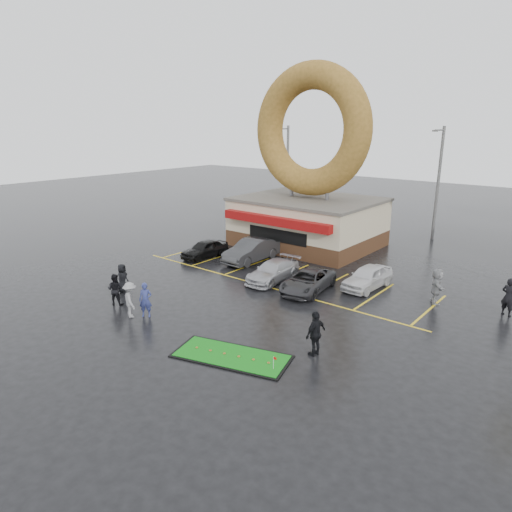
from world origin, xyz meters
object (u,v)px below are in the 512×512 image
Objects in this scene: car_black at (205,249)px; car_dgrey at (252,250)px; streetlight_left at (287,171)px; car_white at (368,277)px; streetlight_mid at (438,181)px; car_grey at (308,281)px; person_blue at (146,300)px; person_cameraman at (316,333)px; putting_green at (232,356)px; dumpster at (239,229)px; donut_shop at (309,188)px; car_silver at (273,271)px.

car_black is 3.46m from car_dgrey.
car_white is (15.06, -13.01, -4.12)m from streetlight_left.
streetlight_left is at bearing 143.06° from car_white.
car_grey is at bearing -94.62° from streetlight_mid.
person_cameraman reaches higher than person_blue.
putting_green is (11.15, -9.51, -0.59)m from car_black.
car_dgrey is (6.46, -13.14, -4.01)m from streetlight_left.
car_black is (3.30, -14.52, -4.16)m from streetlight_left.
car_grey is 13.53m from dumpster.
donut_shop is 19.15m from putting_green.
car_silver is at bearing -4.51° from car_black.
car_grey is at bearing 23.87° from person_blue.
person_blue is (1.97, -10.50, 0.09)m from car_dgrey.
donut_shop is 7.00× the size of person_cameraman.
person_blue is (5.13, -9.12, 0.24)m from car_black.
streetlight_left is 28.43m from putting_green.
donut_shop reaches higher than car_dgrey.
person_cameraman is at bearing -73.65° from car_white.
person_cameraman reaches higher than car_black.
car_grey is 8.64m from putting_green.
dumpster is at bearing 165.58° from car_white.
person_blue is (-1.64, -8.19, 0.26)m from car_silver.
streetlight_mid is at bearing 4.09° from streetlight_left.
streetlight_left is at bearing -135.04° from person_cameraman.
car_silver is at bearing -56.90° from streetlight_left.
car_black is 2.04× the size of dumpster.
person_blue reaches higher than putting_green.
donut_shop is 10.59m from streetlight_mid.
car_black is 11.86m from car_white.
car_white is at bearing -10.09° from dumpster.
car_silver is at bearing 168.88° from car_grey.
person_blue is (1.43, -16.69, -3.60)m from donut_shop.
dumpster reaches higher than car_black.
person_blue is 0.90× the size of person_cameraman.
car_dgrey is at bearing 144.73° from car_silver.
donut_shop reaches higher than person_cameraman.
person_cameraman is at bearing -25.69° from person_blue.
streetlight_left is 5.00× the size of dumpster.
car_dgrey is at bearing -118.06° from streetlight_mid.
donut_shop is 7.11m from dumpster.
person_blue is (-5.57, -24.64, -3.92)m from streetlight_mid.
car_grey is 2.50× the size of person_blue.
car_grey is (5.66, -8.65, -3.86)m from donut_shop.
car_silver is 0.81× the size of putting_green.
streetlight_left is at bearing 106.11° from car_black.
putting_green is (7.98, -10.88, -0.73)m from car_dgrey.
donut_shop is 7.23m from car_dgrey.
streetlight_mid is 2.45× the size of car_black.
car_white is 0.75× the size of putting_green.
streetlight_left reaches higher than car_black.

